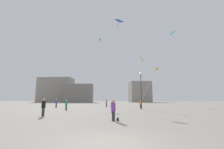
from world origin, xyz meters
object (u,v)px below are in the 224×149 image
(person_in_orange, at_px, (141,103))
(kite_cobalt_delta, at_px, (119,23))
(kite_cyan_diamond, at_px, (172,33))
(lamppost_east, at_px, (141,85))
(kite_emerald_diamond, at_px, (100,41))
(kite_lime_diamond, at_px, (141,59))
(person_in_purple, at_px, (113,109))
(kite_amber_diamond, at_px, (157,69))
(person_in_red, at_px, (112,106))
(building_left_hall, at_px, (56,90))
(building_right_hall, at_px, (139,92))
(person_in_blue, at_px, (56,103))
(person_in_teal, at_px, (66,104))
(handbag_beside_flyer, at_px, (118,119))
(building_centre_hall, at_px, (79,93))
(person_in_grey, at_px, (106,103))
(person_in_black, at_px, (43,106))

(person_in_orange, xyz_separation_m, kite_cobalt_delta, (-4.48, -11.02, 11.00))
(kite_cyan_diamond, height_order, lamppost_east, kite_cyan_diamond)
(kite_emerald_diamond, bearing_deg, kite_lime_diamond, -58.87)
(kite_lime_diamond, bearing_deg, person_in_purple, -112.93)
(person_in_orange, bearing_deg, kite_amber_diamond, -116.19)
(person_in_red, bearing_deg, building_left_hall, 119.97)
(kite_lime_diamond, distance_m, kite_emerald_diamond, 16.25)
(building_right_hall, bearing_deg, person_in_blue, -113.76)
(person_in_purple, height_order, person_in_teal, person_in_teal)
(kite_cyan_diamond, height_order, building_right_hall, building_right_hall)
(person_in_purple, distance_m, person_in_blue, 24.97)
(person_in_teal, height_order, kite_lime_diamond, kite_lime_diamond)
(person_in_orange, distance_m, kite_lime_diamond, 10.38)
(building_left_hall, height_order, handbag_beside_flyer, building_left_hall)
(building_centre_hall, bearing_deg, person_in_grey, -71.21)
(person_in_grey, bearing_deg, person_in_blue, -33.33)
(kite_emerald_diamond, bearing_deg, person_in_orange, -28.35)
(kite_emerald_diamond, relative_size, building_right_hall, 0.98)
(person_in_red, distance_m, building_right_hall, 82.54)
(building_centre_hall, xyz_separation_m, lamppost_east, (23.94, -61.40, -0.99))
(person_in_red, height_order, building_centre_hall, building_centre_hall)
(kite_cyan_diamond, bearing_deg, person_in_purple, -131.90)
(person_in_orange, relative_size, building_left_hall, 0.08)
(building_right_hall, xyz_separation_m, handbag_beside_flyer, (-16.47, -88.04, -6.29))
(person_in_red, xyz_separation_m, person_in_orange, (5.40, 10.25, 0.07))
(person_in_red, height_order, lamppost_east, lamppost_east)
(building_right_hall, bearing_deg, person_in_grey, -105.91)
(kite_lime_diamond, bearing_deg, building_left_hall, 117.96)
(kite_cyan_diamond, distance_m, building_right_hall, 78.49)
(person_in_red, relative_size, kite_cyan_diamond, 0.14)
(person_in_grey, height_order, kite_cobalt_delta, kite_cobalt_delta)
(kite_cyan_diamond, bearing_deg, lamppost_east, 140.00)
(lamppost_east, xyz_separation_m, handbag_beside_flyer, (-4.41, -13.82, -3.98))
(person_in_grey, bearing_deg, person_in_red, 51.59)
(person_in_grey, distance_m, person_in_blue, 11.06)
(kite_lime_diamond, relative_size, kite_emerald_diamond, 0.47)
(person_in_blue, distance_m, person_in_teal, 9.67)
(person_in_black, bearing_deg, lamppost_east, 161.59)
(kite_cyan_diamond, bearing_deg, kite_amber_diamond, 81.18)
(kite_cobalt_delta, relative_size, kite_amber_diamond, 0.81)
(person_in_teal, height_order, handbag_beside_flyer, person_in_teal)
(person_in_red, relative_size, handbag_beside_flyer, 4.89)
(kite_cobalt_delta, bearing_deg, person_in_red, 140.37)
(handbag_beside_flyer, bearing_deg, kite_cobalt_delta, 86.31)
(person_in_red, xyz_separation_m, handbag_beside_flyer, (0.49, -7.46, -0.74))
(person_in_purple, height_order, person_in_red, person_in_purple)
(person_in_black, bearing_deg, person_in_teal, -146.27)
(person_in_red, distance_m, handbag_beside_flyer, 7.51)
(kite_cyan_diamond, bearing_deg, person_in_black, -157.83)
(person_in_black, relative_size, person_in_teal, 1.06)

